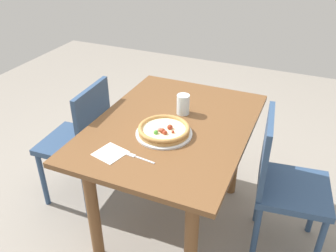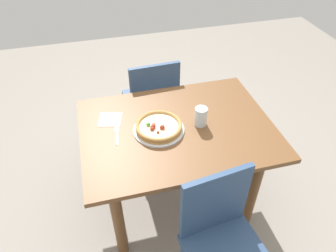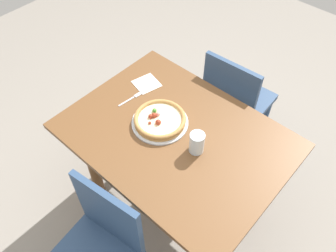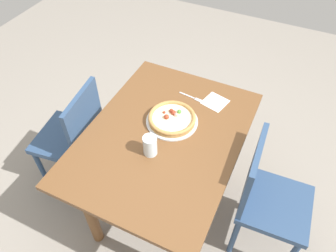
# 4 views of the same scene
# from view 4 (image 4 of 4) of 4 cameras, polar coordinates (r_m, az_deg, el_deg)

# --- Properties ---
(ground_plane) EXTENTS (6.00, 6.00, 0.00)m
(ground_plane) POSITION_cam_4_polar(r_m,az_deg,el_deg) (2.47, -0.62, -13.24)
(ground_plane) COLOR gray
(dining_table) EXTENTS (1.18, 0.87, 0.76)m
(dining_table) POSITION_cam_4_polar(r_m,az_deg,el_deg) (1.95, -0.76, -4.19)
(dining_table) COLOR brown
(dining_table) RESTS_ON ground
(chair_near) EXTENTS (0.45, 0.45, 0.90)m
(chair_near) POSITION_cam_4_polar(r_m,az_deg,el_deg) (2.28, -16.38, -1.67)
(chair_near) COLOR navy
(chair_near) RESTS_ON ground
(chair_far) EXTENTS (0.42, 0.42, 0.90)m
(chair_far) POSITION_cam_4_polar(r_m,az_deg,el_deg) (1.99, 17.09, -12.01)
(chair_far) COLOR navy
(chair_far) RESTS_ON ground
(plate) EXTENTS (0.31, 0.31, 0.01)m
(plate) POSITION_cam_4_polar(r_m,az_deg,el_deg) (1.91, 0.78, 0.84)
(plate) COLOR silver
(plate) RESTS_ON dining_table
(pizza) EXTENTS (0.28, 0.28, 0.05)m
(pizza) POSITION_cam_4_polar(r_m,az_deg,el_deg) (1.90, 0.78, 1.39)
(pizza) COLOR #B78447
(pizza) RESTS_ON plate
(fork) EXTENTS (0.04, 0.17, 0.00)m
(fork) POSITION_cam_4_polar(r_m,az_deg,el_deg) (2.08, 4.41, 5.07)
(fork) COLOR silver
(fork) RESTS_ON dining_table
(drinking_glass) EXTENTS (0.08, 0.08, 0.12)m
(drinking_glass) POSITION_cam_4_polar(r_m,az_deg,el_deg) (1.72, -3.22, -3.48)
(drinking_glass) COLOR silver
(drinking_glass) RESTS_ON dining_table
(napkin) EXTENTS (0.17, 0.17, 0.00)m
(napkin) POSITION_cam_4_polar(r_m,az_deg,el_deg) (2.06, 8.39, 4.26)
(napkin) COLOR white
(napkin) RESTS_ON dining_table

